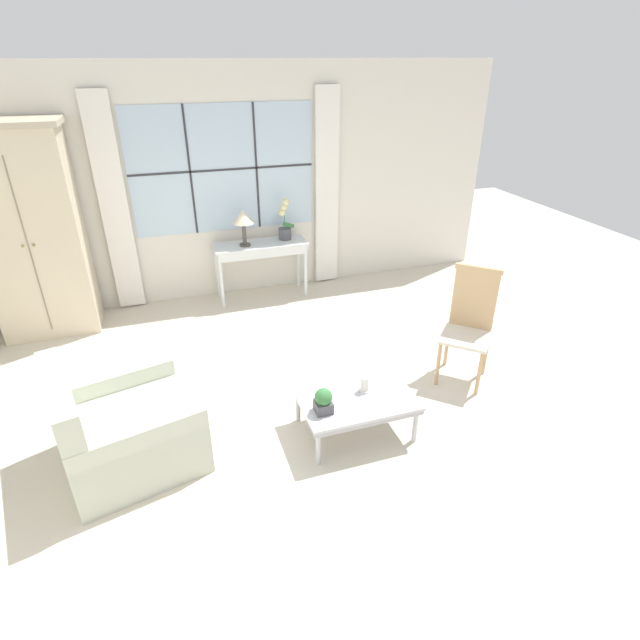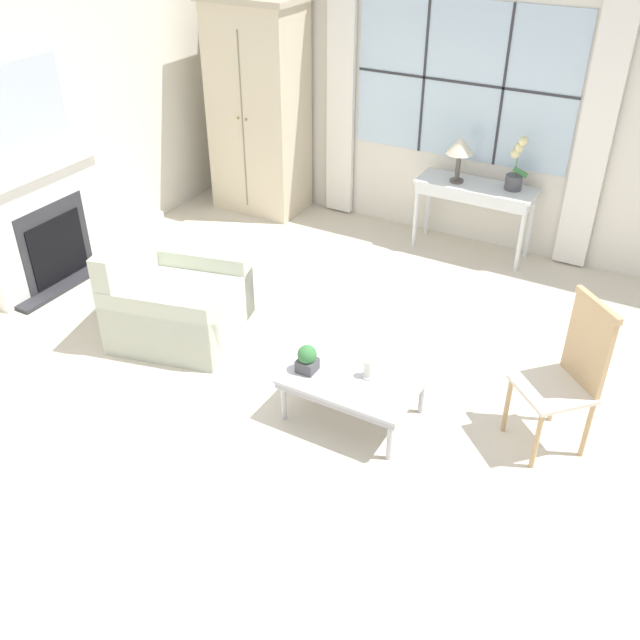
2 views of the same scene
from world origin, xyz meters
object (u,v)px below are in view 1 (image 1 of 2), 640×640
(table_lamp, at_px, (243,218))
(potted_plant_small, at_px, (323,401))
(console_table, at_px, (260,250))
(pillar_candle, at_px, (365,384))
(coffee_table, at_px, (356,400))
(side_chair_wooden, at_px, (470,319))
(armoire, at_px, (32,233))
(armchair_upholstered, at_px, (125,430))
(potted_orchid, at_px, (285,224))

(table_lamp, height_order, potted_plant_small, table_lamp)
(console_table, relative_size, pillar_candle, 7.84)
(pillar_candle, bearing_deg, coffee_table, -155.88)
(table_lamp, relative_size, potted_plant_small, 2.18)
(coffee_table, height_order, pillar_candle, pillar_candle)
(console_table, xyz_separation_m, side_chair_wooden, (1.49, -2.43, -0.02))
(console_table, distance_m, potted_plant_small, 3.01)
(armoire, bearing_deg, table_lamp, 1.42)
(table_lamp, xyz_separation_m, armchair_upholstered, (-1.46, -2.61, -0.79))
(armoire, xyz_separation_m, table_lamp, (2.28, 0.06, -0.07))
(armchair_upholstered, distance_m, side_chair_wooden, 3.17)
(table_lamp, xyz_separation_m, potted_plant_small, (0.02, -2.97, -0.62))
(potted_plant_small, bearing_deg, coffee_table, 18.75)
(side_chair_wooden, bearing_deg, armchair_upholstered, -176.07)
(armoire, distance_m, potted_plant_small, 3.78)
(side_chair_wooden, bearing_deg, potted_plant_small, -160.98)
(console_table, distance_m, coffee_table, 2.92)
(pillar_candle, bearing_deg, console_table, 94.73)
(pillar_candle, bearing_deg, potted_orchid, 87.91)
(armoire, xyz_separation_m, armchair_upholstered, (0.82, -2.56, -0.86))
(coffee_table, bearing_deg, table_lamp, 96.81)
(armchair_upholstered, xyz_separation_m, potted_plant_small, (1.49, -0.36, 0.18))
(armoire, height_order, coffee_table, armoire)
(table_lamp, relative_size, side_chair_wooden, 0.41)
(table_lamp, relative_size, armchair_upholstered, 0.39)
(side_chair_wooden, bearing_deg, table_lamp, 125.14)
(armoire, relative_size, console_table, 1.95)
(armoire, xyz_separation_m, potted_plant_small, (2.30, -2.91, -0.68))
(console_table, xyz_separation_m, table_lamp, (-0.20, -0.03, 0.44))
(table_lamp, xyz_separation_m, pillar_candle, (0.43, -2.82, -0.66))
(armoire, bearing_deg, potted_orchid, 3.01)
(armoire, height_order, armchair_upholstered, armoire)
(table_lamp, bearing_deg, potted_orchid, 9.64)
(potted_orchid, height_order, pillar_candle, potted_orchid)
(armchair_upholstered, height_order, potted_plant_small, armchair_upholstered)
(potted_orchid, bearing_deg, potted_plant_small, -99.56)
(coffee_table, bearing_deg, potted_orchid, 86.16)
(console_table, height_order, potted_orchid, potted_orchid)
(coffee_table, relative_size, pillar_candle, 6.25)
(side_chair_wooden, relative_size, potted_plant_small, 5.35)
(potted_orchid, xyz_separation_m, potted_plant_small, (-0.52, -3.06, -0.46))
(table_lamp, xyz_separation_m, side_chair_wooden, (1.69, -2.40, -0.46))
(armchair_upholstered, bearing_deg, pillar_candle, -6.25)
(armchair_upholstered, relative_size, pillar_candle, 7.88)
(console_table, relative_size, potted_plant_small, 5.62)
(side_chair_wooden, bearing_deg, pillar_candle, -161.30)
(armoire, distance_m, console_table, 2.53)
(coffee_table, xyz_separation_m, potted_plant_small, (-0.32, -0.11, 0.14))
(coffee_table, bearing_deg, armoire, 133.06)
(potted_orchid, distance_m, coffee_table, 3.02)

